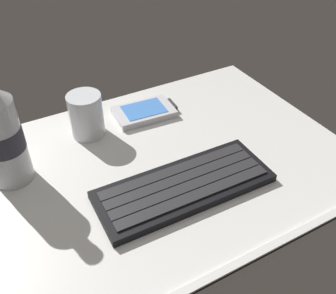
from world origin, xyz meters
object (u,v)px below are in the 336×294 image
Objects in this scene: juice_cup at (86,117)px; water_bottle at (0,135)px; handheld_device at (145,112)px; keyboard at (184,186)px.

water_bottle is at bearing -159.49° from juice_cup.
juice_cup is at bearing 20.51° from water_bottle.
water_bottle is (-15.29, -5.72, 5.10)cm from juice_cup.
handheld_device is 1.55× the size of juice_cup.
juice_cup is at bearing -177.56° from handheld_device.
keyboard is 1.41× the size of water_bottle.
water_bottle is (-23.60, 16.37, 8.20)cm from keyboard.
keyboard is at bearing -69.38° from juice_cup.
keyboard is 2.22× the size of handheld_device.
keyboard is 3.44× the size of juice_cup.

